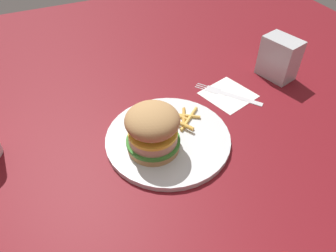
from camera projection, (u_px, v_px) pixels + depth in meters
ground_plane at (175, 133)px, 0.68m from camera, size 1.60×1.60×0.00m
plate at (168, 139)px, 0.66m from camera, size 0.26×0.26×0.01m
sandwich at (153, 129)px, 0.60m from camera, size 0.11×0.11×0.10m
fries_pile at (180, 118)px, 0.68m from camera, size 0.09×0.08×0.01m
napkin at (228, 95)px, 0.77m from camera, size 0.14×0.14×0.00m
fork at (228, 94)px, 0.77m from camera, size 0.12×0.15×0.00m
napkin_dispenser at (279, 58)px, 0.80m from camera, size 0.08×0.10×0.11m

